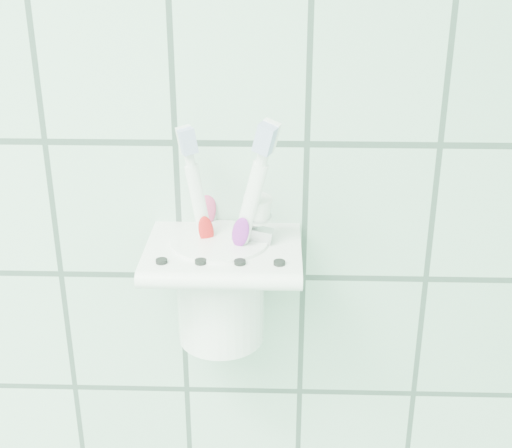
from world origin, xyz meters
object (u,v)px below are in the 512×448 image
holder_bracket (224,254)px  toothbrush_pink (221,228)px  toothbrush_blue (213,217)px  toothbrush_orange (217,217)px  toothpaste_tube (238,249)px  cup (220,286)px

holder_bracket → toothbrush_pink: 0.02m
toothbrush_blue → toothbrush_orange: (0.00, -0.00, 0.00)m
holder_bracket → toothpaste_tube: 0.02m
toothbrush_blue → toothbrush_orange: 0.01m
cup → toothbrush_blue: bearing=112.6°
holder_bracket → cup: size_ratio=1.35×
toothbrush_pink → toothbrush_blue: bearing=125.4°
holder_bracket → toothpaste_tube: size_ratio=0.97×
toothbrush_blue → toothbrush_orange: toothbrush_orange is taller
toothbrush_pink → toothbrush_blue: size_ratio=0.93×
cup → toothbrush_blue: toothbrush_blue is taller
toothbrush_orange → toothpaste_tube: toothbrush_orange is taller
holder_bracket → cup: (-0.00, 0.00, -0.03)m
toothbrush_blue → toothbrush_pink: bearing=-32.5°
toothbrush_pink → cup: bearing=-120.3°
toothbrush_blue → holder_bracket: bearing=-65.8°
toothbrush_pink → toothpaste_tube: toothbrush_pink is taller
toothbrush_blue → toothpaste_tube: toothbrush_blue is taller
holder_bracket → toothbrush_orange: bearing=113.3°
cup → holder_bracket: bearing=-48.0°
cup → toothbrush_blue: 0.06m
toothbrush_pink → toothbrush_orange: 0.01m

